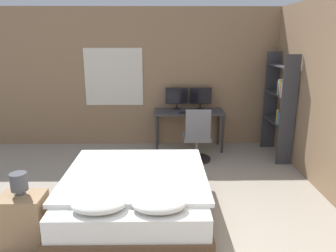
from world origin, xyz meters
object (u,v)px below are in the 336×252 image
object	(u,v)px
nightstand	(24,219)
bedside_lamp	(19,182)
monitor_left	(177,97)
computer_mouse	(205,112)
desk	(189,116)
monitor_right	(200,97)
bookshelf	(281,101)
keyboard	(190,113)
bed	(135,195)
office_chair	(197,140)

from	to	relation	value
nightstand	bedside_lamp	size ratio (longest dim) A/B	2.22
monitor_left	computer_mouse	bearing A→B (deg)	-36.47
desk	monitor_right	size ratio (longest dim) A/B	3.04
desk	monitor_right	distance (m)	0.46
nightstand	monitor_left	distance (m)	3.75
monitor_left	bookshelf	bearing A→B (deg)	-20.58
keyboard	computer_mouse	bearing A→B (deg)	0.00
bed	bookshelf	bearing A→B (deg)	39.41
monitor_left	keyboard	size ratio (longest dim) A/B	1.10
keyboard	office_chair	bearing A→B (deg)	-79.33
bedside_lamp	desk	xyz separation A→B (m)	(1.98, 3.05, -0.05)
desk	office_chair	bearing A→B (deg)	-82.32
bed	bedside_lamp	size ratio (longest dim) A/B	7.78
monitor_left	monitor_right	xyz separation A→B (m)	(0.47, 0.00, 0.00)
bed	desk	xyz separation A→B (m)	(0.84, 2.49, 0.40)
desk	monitor_left	xyz separation A→B (m)	(-0.23, 0.20, 0.34)
monitor_right	bookshelf	bearing A→B (deg)	-26.80
nightstand	desk	size ratio (longest dim) A/B	0.42
nightstand	office_chair	bearing A→B (deg)	48.85
desk	computer_mouse	bearing A→B (deg)	-33.44
bedside_lamp	desk	distance (m)	3.63
computer_mouse	office_chair	xyz separation A→B (m)	(-0.20, -0.48, -0.39)
nightstand	bed	bearing A→B (deg)	26.24
nightstand	keyboard	xyz separation A→B (m)	(1.98, 2.85, 0.50)
desk	monitor_left	world-z (taller)	monitor_left
monitor_left	office_chair	size ratio (longest dim) A/B	0.45
keyboard	desk	bearing A→B (deg)	90.00
desk	bedside_lamp	bearing A→B (deg)	-123.03
bedside_lamp	monitor_right	world-z (taller)	monitor_right
computer_mouse	bookshelf	xyz separation A→B (m)	(1.30, -0.30, 0.27)
nightstand	bedside_lamp	bearing A→B (deg)	0.00
bedside_lamp	office_chair	distance (m)	3.16
bed	monitor_left	xyz separation A→B (m)	(0.61, 2.68, 0.74)
computer_mouse	office_chair	size ratio (longest dim) A/B	0.07
desk	bookshelf	world-z (taller)	bookshelf
nightstand	bedside_lamp	xyz separation A→B (m)	(0.00, 0.00, 0.43)
office_chair	bed	bearing A→B (deg)	-117.28
nightstand	keyboard	bearing A→B (deg)	55.24
bookshelf	keyboard	bearing A→B (deg)	169.44
computer_mouse	nightstand	bearing A→B (deg)	-128.52
office_chair	nightstand	bearing A→B (deg)	-131.15
nightstand	monitor_right	size ratio (longest dim) A/B	1.26
keyboard	bookshelf	bearing A→B (deg)	-10.56
bed	nightstand	bearing A→B (deg)	-153.76
bed	office_chair	size ratio (longest dim) A/B	2.01
office_chair	monitor_left	bearing A→B (deg)	110.45
bedside_lamp	monitor_left	world-z (taller)	monitor_left
bed	desk	distance (m)	2.65
bedside_lamp	bed	bearing A→B (deg)	26.24
nightstand	monitor_right	bearing A→B (deg)	55.67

